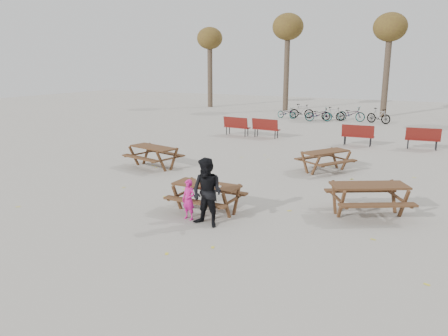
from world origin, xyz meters
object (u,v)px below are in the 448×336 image
at_px(child, 189,200).
at_px(picnic_table_north, 154,157).
at_px(main_picnic_table, 207,191).
at_px(soda_bottle, 197,181).
at_px(picnic_table_east, 368,200).
at_px(adult, 207,193).
at_px(picnic_table_far, 325,161).
at_px(food_tray, 217,186).

relative_size(child, picnic_table_north, 0.55).
height_order(main_picnic_table, soda_bottle, soda_bottle).
bearing_deg(picnic_table_east, picnic_table_north, 138.06).
distance_m(adult, picnic_table_north, 6.58).
distance_m(main_picnic_table, picnic_table_far, 6.15).
bearing_deg(picnic_table_far, main_picnic_table, -164.21).
xyz_separation_m(main_picnic_table, child, (-0.12, -0.71, -0.06)).
bearing_deg(main_picnic_table, adult, -59.34).
bearing_deg(picnic_table_north, adult, -29.36).
relative_size(soda_bottle, child, 0.16).
xyz_separation_m(soda_bottle, child, (0.12, -0.62, -0.32)).
bearing_deg(main_picnic_table, picnic_table_far, 74.54).
bearing_deg(food_tray, main_picnic_table, 163.17).
relative_size(food_tray, soda_bottle, 1.06).
xyz_separation_m(main_picnic_table, food_tray, (0.40, -0.12, 0.21)).
relative_size(soda_bottle, picnic_table_far, 0.10).
height_order(main_picnic_table, food_tray, food_tray).
distance_m(adult, picnic_table_east, 4.29).
bearing_deg(picnic_table_east, soda_bottle, 174.11).
distance_m(main_picnic_table, child, 0.73).
relative_size(food_tray, adult, 0.11).
xyz_separation_m(child, adult, (0.65, -0.19, 0.33)).
bearing_deg(picnic_table_north, picnic_table_east, 0.70).
distance_m(main_picnic_table, adult, 1.09).
distance_m(picnic_table_east, picnic_table_far, 4.74).
xyz_separation_m(child, picnic_table_east, (4.00, 2.46, -0.11)).
distance_m(main_picnic_table, picnic_table_east, 4.26).
xyz_separation_m(adult, picnic_table_far, (1.10, 6.83, -0.47)).
bearing_deg(main_picnic_table, food_tray, -16.83).
xyz_separation_m(soda_bottle, picnic_table_far, (1.87, 6.01, -0.46)).
bearing_deg(picnic_table_north, picnic_table_far, 34.79).
height_order(picnic_table_east, picnic_table_far, picnic_table_east).
distance_m(food_tray, picnic_table_north, 5.97).
height_order(adult, picnic_table_north, adult).
xyz_separation_m(food_tray, adult, (0.14, -0.79, 0.06)).
bearing_deg(picnic_table_far, food_tray, -160.37).
distance_m(main_picnic_table, soda_bottle, 0.36).
height_order(main_picnic_table, adult, adult).
relative_size(picnic_table_north, picnic_table_far, 1.06).
distance_m(main_picnic_table, food_tray, 0.46).
bearing_deg(main_picnic_table, picnic_table_east, 24.23).
distance_m(soda_bottle, adult, 1.12).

